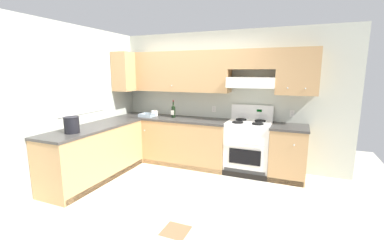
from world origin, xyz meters
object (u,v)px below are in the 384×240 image
at_px(bucket, 72,124).
at_px(paper_towel_roll, 154,113).
at_px(stove, 248,147).
at_px(wine_bottle, 173,111).
at_px(bowl, 147,116).

height_order(bucket, paper_towel_roll, bucket).
bearing_deg(paper_towel_roll, stove, -0.91).
relative_size(stove, wine_bottle, 3.55).
xyz_separation_m(stove, bucket, (-2.28, -1.74, 0.56)).
height_order(bowl, bucket, bucket).
bearing_deg(bowl, paper_towel_roll, 54.59).
xyz_separation_m(wine_bottle, bowl, (-0.53, -0.11, -0.11)).
bearing_deg(stove, wine_bottle, 179.38).
bearing_deg(stove, paper_towel_roll, 179.09).
height_order(bowl, paper_towel_roll, paper_towel_roll).
xyz_separation_m(bowl, paper_towel_roll, (0.09, 0.13, 0.04)).
bearing_deg(bucket, stove, 37.33).
bearing_deg(wine_bottle, stove, -0.62).
bearing_deg(bucket, bowl, 80.89).
bearing_deg(paper_towel_roll, bucket, -101.28).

